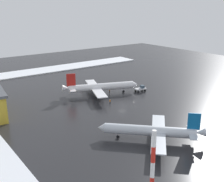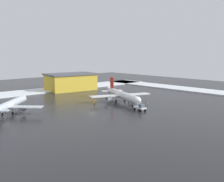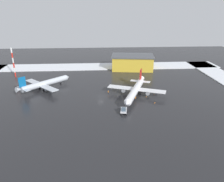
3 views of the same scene
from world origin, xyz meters
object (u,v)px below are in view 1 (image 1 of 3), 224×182
at_px(ground_crew_by_nose_gear, 109,90).
at_px(antenna_mast, 152,177).
at_px(airplane_parked_portside, 100,87).
at_px(traffic_cone_wingtip_side, 106,87).
at_px(ground_crew_beside_wing, 110,101).
at_px(traffic_cone_mid_line, 86,89).
at_px(airplane_far_rear, 152,131).
at_px(pushback_tug, 141,88).
at_px(traffic_cone_near_nose, 96,90).

height_order(ground_crew_by_nose_gear, antenna_mast, antenna_mast).
bearing_deg(airplane_parked_portside, traffic_cone_wingtip_side, 63.56).
relative_size(ground_crew_beside_wing, traffic_cone_mid_line, 3.11).
height_order(airplane_far_rear, pushback_tug, airplane_far_rear).
xyz_separation_m(ground_crew_beside_wing, traffic_cone_near_nose, (-16.02, 4.46, -0.70)).
bearing_deg(ground_crew_beside_wing, ground_crew_by_nose_gear, -44.78).
bearing_deg(airplane_far_rear, traffic_cone_mid_line, -56.16).
relative_size(pushback_tug, traffic_cone_near_nose, 8.88).
bearing_deg(airplane_parked_portside, traffic_cone_near_nose, 99.88).
bearing_deg(traffic_cone_mid_line, traffic_cone_wingtip_side, 77.95).
bearing_deg(airplane_parked_portside, ground_crew_by_nose_gear, 13.00).
xyz_separation_m(airplane_parked_portside, pushback_tug, (6.78, 15.53, -1.71)).
bearing_deg(pushback_tug, airplane_parked_portside, 165.18).
bearing_deg(pushback_tug, antenna_mast, -122.38).
xyz_separation_m(traffic_cone_mid_line, traffic_cone_wingtip_side, (1.84, 8.62, 0.00)).
distance_m(pushback_tug, ground_crew_beside_wing, 19.60).
bearing_deg(traffic_cone_near_nose, traffic_cone_wingtip_side, 107.81).
bearing_deg(traffic_cone_wingtip_side, ground_crew_by_nose_gear, -24.01).
distance_m(traffic_cone_mid_line, traffic_cone_wingtip_side, 8.81).
distance_m(airplane_far_rear, ground_crew_by_nose_gear, 43.14).
relative_size(ground_crew_by_nose_gear, traffic_cone_near_nose, 3.11).
bearing_deg(airplane_far_rear, pushback_tug, -82.85).
height_order(ground_crew_beside_wing, traffic_cone_mid_line, ground_crew_beside_wing).
bearing_deg(pushback_tug, ground_crew_by_nose_gear, 160.32).
xyz_separation_m(pushback_tug, ground_crew_by_nose_gear, (-6.16, -11.36, -0.31)).
xyz_separation_m(airplane_parked_portside, ground_crew_beside_wing, (11.40, -3.51, -2.03)).
height_order(airplane_far_rear, traffic_cone_mid_line, airplane_far_rear).
relative_size(airplane_parked_portside, traffic_cone_wingtip_side, 53.26).
height_order(airplane_far_rear, traffic_cone_wingtip_side, airplane_far_rear).
distance_m(ground_crew_beside_wing, antenna_mast, 57.31).
distance_m(pushback_tug, traffic_cone_near_nose, 18.53).
relative_size(airplane_far_rear, traffic_cone_wingtip_side, 40.05).
relative_size(pushback_tug, traffic_cone_mid_line, 8.88).
height_order(airplane_far_rear, ground_crew_beside_wing, airplane_far_rear).
bearing_deg(pushback_tug, ground_crew_beside_wing, -157.59).
bearing_deg(airplane_far_rear, traffic_cone_wingtip_side, -66.08).
xyz_separation_m(pushback_tug, antenna_mast, (54.03, -47.21, 6.75)).
height_order(ground_crew_by_nose_gear, traffic_cone_wingtip_side, ground_crew_by_nose_gear).
bearing_deg(traffic_cone_wingtip_side, ground_crew_beside_wing, -31.14).
relative_size(airplane_far_rear, pushback_tug, 4.51).
distance_m(ground_crew_beside_wing, traffic_cone_near_nose, 16.65).
distance_m(airplane_far_rear, traffic_cone_wingtip_side, 51.18).
relative_size(antenna_mast, traffic_cone_mid_line, 29.21).
height_order(pushback_tug, traffic_cone_wingtip_side, pushback_tug).
xyz_separation_m(ground_crew_by_nose_gear, traffic_cone_wingtip_side, (-7.32, 3.26, -0.70)).
bearing_deg(ground_crew_beside_wing, airplane_parked_portside, -26.45).
relative_size(airplane_far_rear, ground_crew_beside_wing, 12.88).
bearing_deg(traffic_cone_near_nose, ground_crew_by_nose_gear, 31.50).
bearing_deg(traffic_cone_mid_line, antenna_mast, -23.73).
bearing_deg(airplane_far_rear, ground_crew_by_nose_gear, -65.69).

